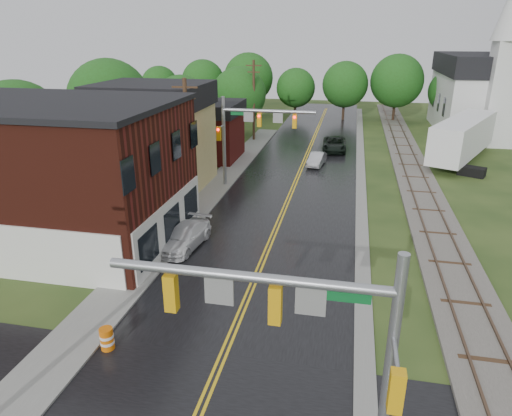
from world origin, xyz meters
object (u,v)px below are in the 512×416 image
(utility_pole_b, at_px, (188,142))
(construction_barrel, at_px, (107,339))
(utility_pole_c, at_px, (254,99))
(semi_trailer, at_px, (464,137))
(tree_left_a, at_px, (20,129))
(pickup_white, at_px, (185,237))
(church, at_px, (487,85))
(tree_left_b, at_px, (111,102))
(tree_left_e, at_px, (240,96))
(traffic_signal_far, at_px, (250,126))
(brick_building, at_px, (55,173))
(suv_dark, at_px, (334,144))
(traffic_signal_near, at_px, (305,326))
(sedan_silver, at_px, (317,159))
(tree_left_c, at_px, (182,105))

(utility_pole_b, bearing_deg, construction_barrel, -82.25)
(utility_pole_c, xyz_separation_m, semi_trailer, (21.74, -4.98, -2.27))
(tree_left_a, distance_m, pickup_white, 17.02)
(church, bearing_deg, tree_left_b, -150.01)
(pickup_white, bearing_deg, tree_left_e, 104.58)
(utility_pole_b, bearing_deg, traffic_signal_far, 56.32)
(brick_building, height_order, utility_pole_b, utility_pole_b)
(traffic_signal_far, distance_m, semi_trailer, 22.13)
(brick_building, bearing_deg, utility_pole_c, 78.91)
(suv_dark, xyz_separation_m, semi_trailer, (12.28, -1.69, 1.72))
(traffic_signal_near, relative_size, utility_pole_c, 0.82)
(semi_trailer, bearing_deg, utility_pole_c, 167.10)
(church, distance_m, suv_dark, 22.28)
(semi_trailer, bearing_deg, church, 71.02)
(traffic_signal_far, height_order, tree_left_b, tree_left_b)
(brick_building, xyz_separation_m, semi_trailer, (27.42, 24.02, -1.70))
(utility_pole_c, height_order, construction_barrel, utility_pole_c)
(traffic_signal_near, distance_m, utility_pole_c, 43.24)
(semi_trailer, bearing_deg, pickup_white, -129.77)
(utility_pole_b, bearing_deg, pickup_white, -73.38)
(construction_barrel, bearing_deg, traffic_signal_far, 86.92)
(church, xyz_separation_m, construction_barrel, (-24.61, -47.87, -5.36))
(sedan_silver, bearing_deg, tree_left_b, -164.40)
(utility_pole_c, distance_m, suv_dark, 10.78)
(traffic_signal_near, xyz_separation_m, construction_barrel, (-8.08, 3.87, -4.49))
(suv_dark, height_order, pickup_white, suv_dark)
(brick_building, height_order, construction_barrel, brick_building)
(tree_left_a, distance_m, construction_barrel, 22.60)
(traffic_signal_far, distance_m, pickup_white, 12.54)
(church, relative_size, tree_left_b, 2.06)
(traffic_signal_near, xyz_separation_m, sedan_silver, (-2.18, 32.62, -4.37))
(tree_left_b, bearing_deg, suv_dark, 23.25)
(tree_left_c, distance_m, sedan_silver, 16.50)
(utility_pole_c, bearing_deg, traffic_signal_far, -78.91)
(tree_left_b, distance_m, tree_left_c, 9.03)
(tree_left_a, relative_size, sedan_silver, 2.40)
(brick_building, distance_m, traffic_signal_near, 20.60)
(tree_left_b, relative_size, tree_left_c, 1.27)
(pickup_white, height_order, construction_barrel, pickup_white)
(traffic_signal_far, bearing_deg, sedan_silver, 58.02)
(tree_left_e, bearing_deg, brick_building, -96.71)
(traffic_signal_far, xyz_separation_m, construction_barrel, (-1.14, -21.13, -4.50))
(utility_pole_b, bearing_deg, traffic_signal_near, -62.81)
(tree_left_a, xyz_separation_m, construction_barrel, (15.24, -16.03, -4.64))
(traffic_signal_near, distance_m, suv_dark, 38.95)
(suv_dark, bearing_deg, tree_left_c, -179.46)
(church, bearing_deg, pickup_white, -122.83)
(church, distance_m, tree_left_b, 43.70)
(traffic_signal_far, xyz_separation_m, utility_pole_b, (-3.33, -5.00, -0.25))
(brick_building, distance_m, tree_left_a, 10.14)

